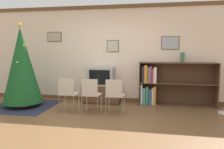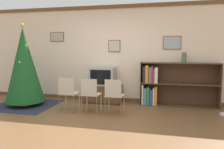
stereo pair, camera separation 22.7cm
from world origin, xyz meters
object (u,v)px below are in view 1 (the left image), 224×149
bookshelf (163,84)px  tv_console (102,94)px  folding_chair_center (91,94)px  vase (182,57)px  television (101,76)px  folding_chair_right (115,94)px  folding_chair_left (68,93)px  christmas_tree (22,65)px

bookshelf → tv_console: bearing=-177.3°
folding_chair_center → vase: 2.55m
television → folding_chair_right: bearing=-62.4°
tv_console → folding_chair_left: (-0.56, -1.07, 0.22)m
folding_chair_left → folding_chair_center: same height
tv_console → folding_chair_right: 1.23m
tv_console → folding_chair_right: folding_chair_right is taller
folding_chair_left → folding_chair_center: size_ratio=1.00×
christmas_tree → folding_chair_right: 2.58m
tv_console → folding_chair_center: size_ratio=1.27×
folding_chair_left → bookshelf: 2.51m
television → folding_chair_left: (-0.56, -1.07, -0.27)m
television → bookshelf: (1.67, 0.08, -0.19)m
christmas_tree → folding_chair_right: size_ratio=2.61×
bookshelf → christmas_tree: bearing=-167.1°
folding_chair_right → tv_console: bearing=117.5°
tv_console → vase: size_ratio=3.90×
christmas_tree → tv_console: bearing=21.1°
tv_console → television: television is taller
christmas_tree → folding_chair_right: bearing=-7.5°
tv_console → bookshelf: bookshelf is taller
folding_chair_left → tv_console: bearing=62.5°
tv_console → bookshelf: bearing=2.7°
television → folding_chair_right: 1.24m
folding_chair_right → bookshelf: bookshelf is taller
folding_chair_center → folding_chair_right: same height
folding_chair_center → folding_chair_right: bearing=0.0°
christmas_tree → bookshelf: christmas_tree is taller
folding_chair_right → folding_chair_center: bearing=180.0°
vase → tv_console: bearing=-177.8°
christmas_tree → television: (1.93, 0.74, -0.33)m
christmas_tree → folding_chair_left: (1.37, -0.33, -0.60)m
tv_console → folding_chair_left: size_ratio=1.27×
christmas_tree → bookshelf: size_ratio=1.08×
folding_chair_center → bookshelf: 2.03m
folding_chair_right → vase: bearing=36.2°
christmas_tree → folding_chair_center: (1.93, -0.33, -0.60)m
bookshelf → folding_chair_left: bearing=-152.7°
television → vase: size_ratio=2.55×
folding_chair_center → vase: (2.13, 1.15, 0.80)m
folding_chair_left → vase: bearing=23.2°
vase → folding_chair_left: bearing=-156.8°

